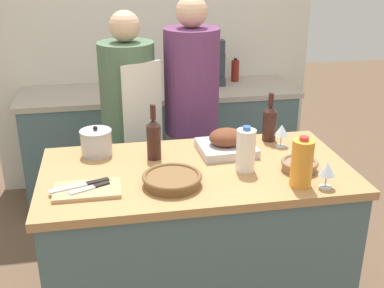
{
  "coord_description": "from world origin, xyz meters",
  "views": [
    {
      "loc": [
        -0.4,
        -2.08,
        1.93
      ],
      "look_at": [
        0.0,
        0.12,
        1.02
      ],
      "focal_mm": 45.0,
      "sensor_mm": 36.0,
      "label": 1
    }
  ],
  "objects_px": {
    "condiment_bottle_tall": "(235,71)",
    "condiment_bottle_short": "(138,80)",
    "stock_pot": "(96,142)",
    "juice_jug": "(302,163)",
    "stand_mixer": "(213,67)",
    "wine_bottle_dark": "(270,122)",
    "person_cook_guest": "(192,114)",
    "person_cook_aproned": "(130,126)",
    "wicker_basket": "(172,179)",
    "milk_jug": "(246,150)",
    "condiment_bottle_extra": "(125,79)",
    "cutting_board": "(87,190)",
    "wine_bottle_green": "(154,138)",
    "wine_glass_right": "(282,131)",
    "knife_chef": "(82,185)",
    "mixing_bowl": "(299,165)",
    "roasting_pan": "(226,143)",
    "knife_paring": "(91,187)",
    "wine_glass_left": "(327,170)"
  },
  "relations": [
    {
      "from": "cutting_board",
      "to": "wine_glass_right",
      "type": "height_order",
      "value": "wine_glass_right"
    },
    {
      "from": "wine_bottle_green",
      "to": "mixing_bowl",
      "type": "bearing_deg",
      "value": -21.68
    },
    {
      "from": "person_cook_aproned",
      "to": "person_cook_guest",
      "type": "bearing_deg",
      "value": -22.61
    },
    {
      "from": "knife_paring",
      "to": "stand_mixer",
      "type": "height_order",
      "value": "stand_mixer"
    },
    {
      "from": "stock_pot",
      "to": "person_cook_guest",
      "type": "distance_m",
      "value": 0.85
    },
    {
      "from": "wine_glass_left",
      "to": "stand_mixer",
      "type": "height_order",
      "value": "stand_mixer"
    },
    {
      "from": "milk_jug",
      "to": "person_cook_guest",
      "type": "distance_m",
      "value": 0.93
    },
    {
      "from": "mixing_bowl",
      "to": "roasting_pan",
      "type": "bearing_deg",
      "value": 136.26
    },
    {
      "from": "person_cook_aproned",
      "to": "person_cook_guest",
      "type": "distance_m",
      "value": 0.41
    },
    {
      "from": "wine_bottle_dark",
      "to": "person_cook_guest",
      "type": "relative_size",
      "value": 0.16
    },
    {
      "from": "stock_pot",
      "to": "wine_bottle_green",
      "type": "xyz_separation_m",
      "value": [
        0.29,
        -0.11,
        0.05
      ]
    },
    {
      "from": "condiment_bottle_extra",
      "to": "person_cook_guest",
      "type": "height_order",
      "value": "person_cook_guest"
    },
    {
      "from": "condiment_bottle_short",
      "to": "wicker_basket",
      "type": "bearing_deg",
      "value": -89.41
    },
    {
      "from": "stand_mixer",
      "to": "stock_pot",
      "type": "bearing_deg",
      "value": -124.69
    },
    {
      "from": "knife_chef",
      "to": "stand_mixer",
      "type": "relative_size",
      "value": 0.74
    },
    {
      "from": "cutting_board",
      "to": "wine_glass_right",
      "type": "bearing_deg",
      "value": 18.94
    },
    {
      "from": "condiment_bottle_extra",
      "to": "cutting_board",
      "type": "bearing_deg",
      "value": -98.34
    },
    {
      "from": "knife_chef",
      "to": "knife_paring",
      "type": "relative_size",
      "value": 1.47
    },
    {
      "from": "cutting_board",
      "to": "wine_bottle_green",
      "type": "bearing_deg",
      "value": 43.31
    },
    {
      "from": "condiment_bottle_extra",
      "to": "mixing_bowl",
      "type": "bearing_deg",
      "value": -66.4
    },
    {
      "from": "roasting_pan",
      "to": "cutting_board",
      "type": "distance_m",
      "value": 0.78
    },
    {
      "from": "wicker_basket",
      "to": "condiment_bottle_short",
      "type": "height_order",
      "value": "condiment_bottle_short"
    },
    {
      "from": "person_cook_guest",
      "to": "condiment_bottle_short",
      "type": "bearing_deg",
      "value": 98.14
    },
    {
      "from": "mixing_bowl",
      "to": "wicker_basket",
      "type": "bearing_deg",
      "value": -175.86
    },
    {
      "from": "wine_bottle_green",
      "to": "wine_bottle_dark",
      "type": "distance_m",
      "value": 0.67
    },
    {
      "from": "knife_paring",
      "to": "wine_bottle_dark",
      "type": "bearing_deg",
      "value": 24.75
    },
    {
      "from": "wine_glass_right",
      "to": "condiment_bottle_short",
      "type": "height_order",
      "value": "condiment_bottle_short"
    },
    {
      "from": "wicker_basket",
      "to": "milk_jug",
      "type": "relative_size",
      "value": 1.21
    },
    {
      "from": "stock_pot",
      "to": "person_cook_aproned",
      "type": "distance_m",
      "value": 0.6
    },
    {
      "from": "wine_glass_right",
      "to": "person_cook_aproned",
      "type": "bearing_deg",
      "value": 141.47
    },
    {
      "from": "person_cook_guest",
      "to": "condiment_bottle_extra",
      "type": "bearing_deg",
      "value": 103.79
    },
    {
      "from": "condiment_bottle_tall",
      "to": "milk_jug",
      "type": "bearing_deg",
      "value": -103.54
    },
    {
      "from": "juice_jug",
      "to": "stand_mixer",
      "type": "bearing_deg",
      "value": 89.62
    },
    {
      "from": "milk_jug",
      "to": "person_cook_aproned",
      "type": "xyz_separation_m",
      "value": [
        -0.5,
        0.88,
        -0.16
      ]
    },
    {
      "from": "wine_glass_right",
      "to": "condiment_bottle_tall",
      "type": "distance_m",
      "value": 1.47
    },
    {
      "from": "stock_pot",
      "to": "condiment_bottle_tall",
      "type": "height_order",
      "value": "condiment_bottle_tall"
    },
    {
      "from": "wine_bottle_dark",
      "to": "condiment_bottle_extra",
      "type": "distance_m",
      "value": 1.49
    },
    {
      "from": "stand_mixer",
      "to": "person_cook_guest",
      "type": "xyz_separation_m",
      "value": [
        -0.31,
        -0.73,
        -0.13
      ]
    },
    {
      "from": "cutting_board",
      "to": "wine_glass_right",
      "type": "xyz_separation_m",
      "value": [
        1.02,
        0.35,
        0.08
      ]
    },
    {
      "from": "milk_jug",
      "to": "condiment_bottle_tall",
      "type": "distance_m",
      "value": 1.78
    },
    {
      "from": "person_cook_aproned",
      "to": "wine_bottle_dark",
      "type": "bearing_deg",
      "value": -63.45
    },
    {
      "from": "stand_mixer",
      "to": "condiment_bottle_tall",
      "type": "xyz_separation_m",
      "value": [
        0.2,
        0.08,
        -0.06
      ]
    },
    {
      "from": "wine_bottle_dark",
      "to": "cutting_board",
      "type": "bearing_deg",
      "value": -155.66
    },
    {
      "from": "cutting_board",
      "to": "condiment_bottle_tall",
      "type": "relative_size",
      "value": 1.53
    },
    {
      "from": "milk_jug",
      "to": "roasting_pan",
      "type": "bearing_deg",
      "value": 98.48
    },
    {
      "from": "condiment_bottle_tall",
      "to": "condiment_bottle_short",
      "type": "bearing_deg",
      "value": -172.62
    },
    {
      "from": "wine_glass_right",
      "to": "person_cook_aproned",
      "type": "xyz_separation_m",
      "value": [
        -0.77,
        0.62,
        -0.14
      ]
    },
    {
      "from": "juice_jug",
      "to": "wine_glass_left",
      "type": "distance_m",
      "value": 0.11
    },
    {
      "from": "wine_bottle_green",
      "to": "knife_chef",
      "type": "xyz_separation_m",
      "value": [
        -0.35,
        -0.28,
        -0.09
      ]
    },
    {
      "from": "mixing_bowl",
      "to": "wine_bottle_dark",
      "type": "height_order",
      "value": "wine_bottle_dark"
    }
  ]
}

